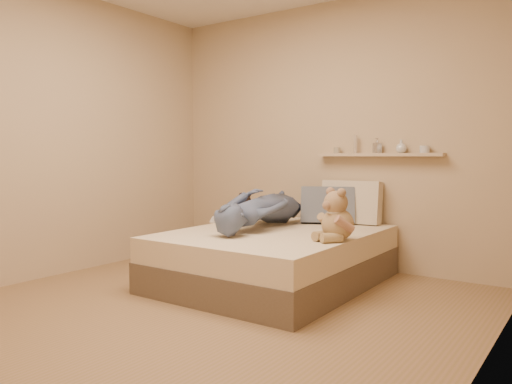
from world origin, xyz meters
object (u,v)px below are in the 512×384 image
Objects in this scene: teddy_bear at (336,219)px; person at (262,208)px; dark_plush at (245,208)px; pillow_cream at (352,202)px; game_console at (220,220)px; bed at (275,257)px; wall_shelf at (378,155)px; pillow_grey at (328,206)px.

person is at bearing 162.27° from teddy_bear.
pillow_cream reaches higher than dark_plush.
game_console is at bearing 84.25° from person.
pillow_cream reaches higher than game_console.
teddy_bear is (0.64, -0.15, 0.39)m from bed.
wall_shelf is at bearing 95.00° from teddy_bear.
wall_shelf reaches higher than game_console.
pillow_grey reaches higher than bed.
pillow_cream is at bearing -136.72° from person.
pillow_grey reaches higher than person.
dark_plush is at bearing -45.22° from person.
person is at bearing 149.65° from bed.
dark_plush is at bearing 115.02° from game_console.
teddy_bear is 0.34× the size of wall_shelf.
person is (-0.38, -0.56, 0.00)m from pillow_grey.
person is (-0.03, 0.63, 0.04)m from game_console.
dark_plush is 0.23× the size of wall_shelf.
game_console is 1.67m from wall_shelf.
wall_shelf is (0.74, 1.41, 0.51)m from game_console.
bed is 0.81m from pillow_grey.
teddy_bear is at bearing 22.94° from game_console.
game_console is at bearing -157.06° from teddy_bear.
teddy_bear is at bearing -72.27° from pillow_cream.
teddy_bear is 1.03m from pillow_cream.
game_console is 0.63m from person.
bed is at bearing 167.19° from teddy_bear.
pillow_grey is (0.78, 0.25, 0.05)m from dark_plush.
bed is at bearing -102.43° from pillow_grey.
bed is at bearing -111.69° from pillow_cream.
bed is 0.99m from pillow_cream.
dark_plush is 0.51m from person.
wall_shelf reaches higher than pillow_grey.
pillow_cream is at bearing 68.48° from game_console.
teddy_bear reaches higher than bed.
dark_plush is 1.38m from wall_shelf.
dark_plush is at bearing 155.41° from teddy_bear.
wall_shelf reaches higher than bed.
wall_shelf is (0.40, 0.22, 0.48)m from pillow_grey.
dark_plush is at bearing -162.11° from pillow_grey.
pillow_cream is 0.23m from pillow_grey.
game_console is 0.59× the size of dark_plush.
wall_shelf is (0.22, 0.08, 0.45)m from pillow_cream.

